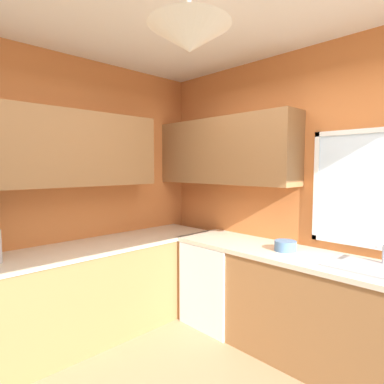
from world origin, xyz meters
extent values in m
cube|color=#D17238|center=(0.00, 1.67, 1.36)|extent=(3.86, 0.06, 2.72)
cube|color=#D17238|center=(-1.90, 0.00, 1.36)|extent=(0.06, 3.41, 2.72)
cube|color=white|center=(-0.04, 1.63, 1.46)|extent=(0.04, 0.04, 0.97)
cube|color=olive|center=(-1.71, -0.20, 1.80)|extent=(0.32, 2.30, 0.70)
cube|color=olive|center=(-1.02, 1.48, 1.80)|extent=(1.70, 0.32, 0.70)
cone|color=silver|center=(0.00, 0.00, 2.30)|extent=(0.44, 0.44, 0.14)
cube|color=olive|center=(-1.56, 0.00, 0.43)|extent=(0.62, 2.99, 0.85)
cube|color=beige|center=(-1.56, 0.00, 0.87)|extent=(0.65, 3.02, 0.04)
cube|color=olive|center=(0.21, 1.33, 0.43)|extent=(2.92, 0.62, 0.85)
cube|color=beige|center=(0.21, 1.33, 0.87)|extent=(2.95, 0.65, 0.04)
cube|color=white|center=(-0.90, 1.30, 0.42)|extent=(0.60, 0.60, 0.85)
cube|color=#9EA0A5|center=(0.56, 1.33, 0.90)|extent=(0.67, 0.40, 0.02)
cylinder|color=#B7B7BC|center=(0.56, 1.49, 0.98)|extent=(0.03, 0.03, 0.18)
cylinder|color=#B7B7BC|center=(0.56, 1.39, 1.07)|extent=(0.02, 0.20, 0.02)
cylinder|color=#4C7099|center=(-0.17, 1.33, 0.94)|extent=(0.19, 0.19, 0.09)
camera|label=1|loc=(1.23, -1.18, 1.63)|focal=29.85mm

